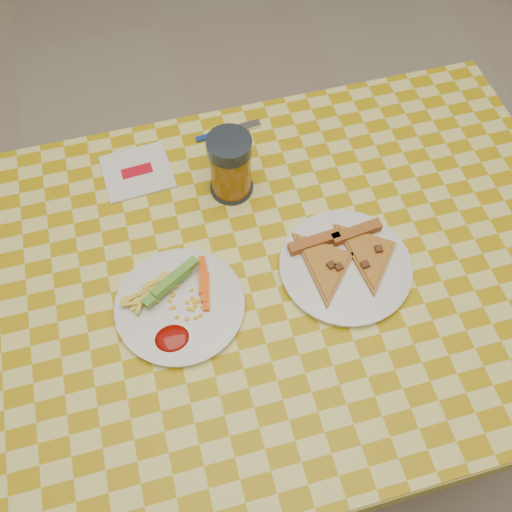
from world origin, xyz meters
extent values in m
plane|color=#B8AE94|center=(0.00, 0.00, 0.00)|extent=(8.00, 8.00, 0.00)
cylinder|color=silver|center=(-0.54, 0.34, 0.35)|extent=(0.06, 0.06, 0.71)
cylinder|color=silver|center=(0.54, 0.34, 0.35)|extent=(0.06, 0.06, 0.71)
cube|color=#4F3A1B|center=(0.00, 0.00, 0.73)|extent=(1.20, 0.80, 0.04)
cylinder|color=silver|center=(-0.19, -0.03, 0.76)|extent=(0.27, 0.27, 0.01)
cylinder|color=silver|center=(0.14, -0.03, 0.76)|extent=(0.29, 0.29, 0.01)
cube|color=#1F640F|center=(-0.19, 0.01, 0.79)|extent=(0.11, 0.08, 0.02)
cube|color=#F3560A|center=(-0.13, 0.00, 0.78)|extent=(0.07, 0.09, 0.02)
ellipsoid|color=#7D0802|center=(-0.21, -0.09, 0.77)|extent=(0.06, 0.05, 0.01)
cube|color=#A55F25|center=(0.09, 0.03, 0.78)|extent=(0.10, 0.03, 0.02)
cube|color=#A55F25|center=(0.18, 0.03, 0.78)|extent=(0.11, 0.03, 0.02)
cylinder|color=black|center=(-0.03, 0.21, 0.76)|extent=(0.09, 0.09, 0.01)
cylinder|color=#8B530F|center=(-0.03, 0.21, 0.82)|extent=(0.08, 0.08, 0.12)
cylinder|color=black|center=(-0.03, 0.21, 0.89)|extent=(0.09, 0.09, 0.03)
cube|color=silver|center=(-0.21, 0.31, 0.76)|extent=(0.15, 0.14, 0.01)
cube|color=red|center=(-0.21, 0.31, 0.76)|extent=(0.07, 0.03, 0.00)
cube|color=navy|center=(-0.02, 0.37, 0.76)|extent=(0.11, 0.02, 0.01)
cube|color=silver|center=(0.05, 0.37, 0.76)|extent=(0.05, 0.03, 0.00)
camera|label=1|loc=(-0.17, -0.51, 1.72)|focal=40.00mm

